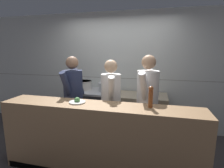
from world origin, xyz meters
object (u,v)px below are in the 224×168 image
(stock_pot, at_px, (84,85))
(chef_head_cook, at_px, (74,98))
(oven_range, at_px, (94,111))
(mixing_bowl_steel, at_px, (143,93))
(sauce_pot, at_px, (105,86))
(pepper_mill, at_px, (151,96))
(chef_line, at_px, (147,102))
(chef_sous, at_px, (111,103))
(plated_dish_main, at_px, (77,101))

(stock_pot, distance_m, chef_head_cook, 0.73)
(oven_range, xyz_separation_m, stock_pot, (-0.23, 0.03, 0.56))
(mixing_bowl_steel, bearing_deg, sauce_pot, 178.16)
(oven_range, height_order, pepper_mill, pepper_mill)
(pepper_mill, xyz_separation_m, chef_line, (-0.06, 0.55, -0.24))
(oven_range, xyz_separation_m, chef_head_cook, (-0.13, -0.69, 0.47))
(chef_head_cook, bearing_deg, mixing_bowl_steel, 33.75)
(mixing_bowl_steel, distance_m, chef_sous, 0.87)
(stock_pot, relative_size, plated_dish_main, 1.52)
(stock_pot, bearing_deg, chef_line, -26.74)
(plated_dish_main, bearing_deg, chef_line, 31.13)
(mixing_bowl_steel, xyz_separation_m, chef_line, (0.12, -0.67, 0.02))
(stock_pot, height_order, chef_line, chef_line)
(chef_head_cook, relative_size, chef_sous, 1.03)
(stock_pot, distance_m, sauce_pot, 0.50)
(stock_pot, distance_m, pepper_mill, 1.94)
(sauce_pot, bearing_deg, oven_range, -176.94)
(oven_range, xyz_separation_m, chef_sous, (0.58, -0.73, 0.45))
(pepper_mill, bearing_deg, oven_range, 135.26)
(pepper_mill, bearing_deg, chef_sous, 142.99)
(oven_range, bearing_deg, chef_sous, -51.61)
(mixing_bowl_steel, height_order, pepper_mill, pepper_mill)
(stock_pot, distance_m, mixing_bowl_steel, 1.30)
(stock_pot, relative_size, mixing_bowl_steel, 1.64)
(pepper_mill, xyz_separation_m, chef_sous, (-0.66, 0.50, -0.28))
(mixing_bowl_steel, relative_size, chef_line, 0.13)
(stock_pot, bearing_deg, chef_sous, -43.14)
(mixing_bowl_steel, bearing_deg, stock_pot, 178.24)
(mixing_bowl_steel, xyz_separation_m, pepper_mill, (0.18, -1.22, 0.26))
(plated_dish_main, xyz_separation_m, pepper_mill, (1.02, 0.04, 0.13))
(stock_pot, relative_size, pepper_mill, 1.26)
(chef_line, bearing_deg, sauce_pot, 157.06)
(stock_pot, distance_m, chef_sous, 1.11)
(sauce_pot, bearing_deg, chef_head_cook, -119.50)
(chef_head_cook, xyz_separation_m, chef_sous, (0.71, -0.04, -0.03))
(mixing_bowl_steel, height_order, chef_head_cook, chef_head_cook)
(plated_dish_main, xyz_separation_m, chef_line, (0.96, 0.58, -0.11))
(plated_dish_main, bearing_deg, chef_head_cook, 120.87)
(stock_pot, height_order, chef_sous, chef_sous)
(mixing_bowl_steel, distance_m, chef_head_cook, 1.37)
(mixing_bowl_steel, xyz_separation_m, plated_dish_main, (-0.85, -1.25, 0.13))
(chef_line, bearing_deg, stock_pot, 167.68)
(oven_range, distance_m, chef_line, 1.45)
(pepper_mill, bearing_deg, sauce_pot, 128.05)
(oven_range, relative_size, chef_head_cook, 0.57)
(stock_pot, bearing_deg, mixing_bowl_steel, -1.76)
(mixing_bowl_steel, height_order, plated_dish_main, plated_dish_main)
(stock_pot, relative_size, sauce_pot, 1.18)
(chef_head_cook, distance_m, chef_line, 1.31)
(sauce_pot, relative_size, mixing_bowl_steel, 1.39)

